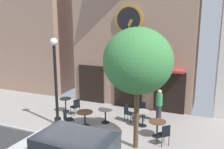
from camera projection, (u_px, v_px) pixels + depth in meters
name	position (u px, v px, depth m)	size (l,w,h in m)	color
ground_plane	(75.00, 148.00, 9.95)	(25.18, 10.75, 0.13)	gray
clock_building	(136.00, 11.00, 14.57)	(7.16, 3.90, 10.68)	#9E7A66
street_lamp	(56.00, 82.00, 11.63)	(0.36, 0.36, 4.22)	black
street_tree	(138.00, 61.00, 9.19)	(2.65, 2.39, 4.78)	brown
cafe_table_center	(66.00, 103.00, 13.70)	(0.64, 0.64, 0.77)	black
cafe_table_center_left	(85.00, 115.00, 11.82)	(0.78, 0.78, 0.73)	black
cafe_table_near_curb	(105.00, 113.00, 12.21)	(0.71, 0.71, 0.72)	black
cafe_table_near_door	(143.00, 115.00, 11.83)	(0.72, 0.72, 0.76)	black
cafe_table_rightmost	(157.00, 125.00, 10.75)	(0.75, 0.75, 0.72)	black
cafe_chair_near_tree	(142.00, 109.00, 12.65)	(0.45, 0.45, 0.90)	black
cafe_chair_left_end	(67.00, 118.00, 11.53)	(0.56, 0.56, 0.90)	black
cafe_chair_near_lamp	(165.00, 133.00, 9.99)	(0.57, 0.57, 0.90)	black
cafe_chair_right_end	(128.00, 111.00, 12.37)	(0.46, 0.46, 0.90)	black
cafe_chair_curbside	(76.00, 106.00, 13.19)	(0.54, 0.54, 0.90)	black
pedestrian_green	(159.00, 105.00, 12.30)	(0.44, 0.44, 1.67)	#2D2D38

